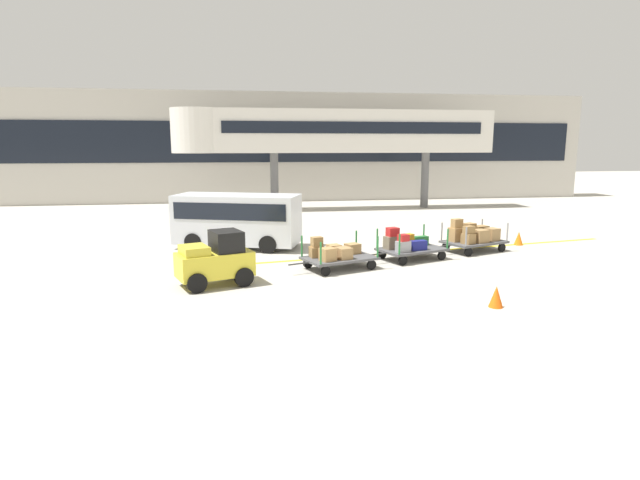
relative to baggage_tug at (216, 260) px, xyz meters
The scene contains 11 objects.
ground_plane 5.32m from the baggage_tug, 31.14° to the right, with size 120.00×120.00×0.00m, color #B2ADA0.
apron_lead_line 8.34m from the baggage_tug, 26.31° to the left, with size 17.25×0.20×0.01m, color yellow.
terminal_building 23.89m from the baggage_tug, 79.03° to the left, with size 44.28×2.51×7.66m.
jet_bridge 18.73m from the baggage_tug, 70.78° to the left, with size 19.79×3.00×6.13m.
baggage_tug is the anchor object (origin of this frame).
baggage_cart_lead 4.08m from the baggage_tug, 20.38° to the left, with size 3.07×2.10×1.10m.
baggage_cart_middle 7.00m from the baggage_tug, 20.12° to the left, with size 3.07×2.10×1.16m.
baggage_cart_tail 10.13m from the baggage_tug, 19.95° to the left, with size 3.07×2.10×1.26m.
shuttle_van 5.64m from the baggage_tug, 83.65° to the left, with size 5.16×3.37×2.10m.
safety_cone_near 7.73m from the baggage_tug, 24.44° to the right, with size 0.36×0.36×0.55m, color #EA590F.
safety_cone_far 12.68m from the baggage_tug, 19.98° to the left, with size 0.36×0.36×0.55m, color orange.
Camera 1 is at (-3.78, -12.10, 4.02)m, focal length 29.00 mm.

